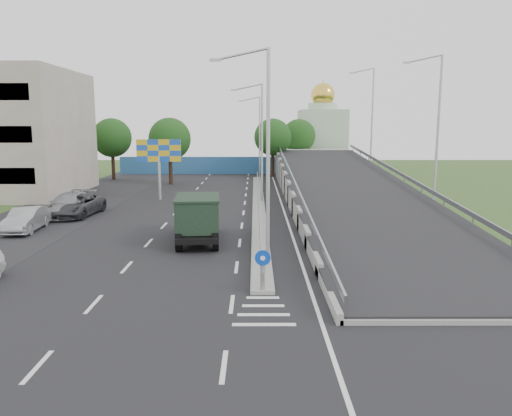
{
  "coord_description": "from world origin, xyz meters",
  "views": [
    {
      "loc": [
        -0.31,
        -17.24,
        6.83
      ],
      "look_at": [
        -0.25,
        10.33,
        2.2
      ],
      "focal_mm": 35.0,
      "sensor_mm": 36.0,
      "label": 1
    }
  ],
  "objects_px": {
    "dump_truck": "(198,215)",
    "billboard": "(159,154)",
    "parked_car_c": "(76,206)",
    "church": "(322,134)",
    "parked_car_d": "(69,205)",
    "lamp_post_near": "(264,147)",
    "parked_car_b": "(26,219)",
    "lamp_post_far": "(258,133)",
    "sign_bollard": "(263,270)",
    "lamp_post_mid": "(260,136)",
    "parked_car_e": "(70,199)"
  },
  "relations": [
    {
      "from": "dump_truck",
      "to": "parked_car_b",
      "type": "bearing_deg",
      "value": 161.59
    },
    {
      "from": "lamp_post_near",
      "to": "parked_car_c",
      "type": "height_order",
      "value": "lamp_post_near"
    },
    {
      "from": "lamp_post_mid",
      "to": "billboard",
      "type": "relative_size",
      "value": 1.83
    },
    {
      "from": "church",
      "to": "lamp_post_far",
      "type": "bearing_deg",
      "value": -125.24
    },
    {
      "from": "sign_bollard",
      "to": "lamp_post_near",
      "type": "xyz_separation_m",
      "value": [
        0.11,
        3.83,
        4.77
      ]
    },
    {
      "from": "billboard",
      "to": "sign_bollard",
      "type": "bearing_deg",
      "value": -70.79
    },
    {
      "from": "church",
      "to": "dump_truck",
      "type": "relative_size",
      "value": 2.13
    },
    {
      "from": "parked_car_b",
      "to": "sign_bollard",
      "type": "bearing_deg",
      "value": -42.89
    },
    {
      "from": "lamp_post_far",
      "to": "billboard",
      "type": "distance_m",
      "value": 20.24
    },
    {
      "from": "sign_bollard",
      "to": "lamp_post_mid",
      "type": "distance_m",
      "value": 24.3
    },
    {
      "from": "sign_bollard",
      "to": "parked_car_b",
      "type": "bearing_deg",
      "value": 141.02
    },
    {
      "from": "billboard",
      "to": "parked_car_c",
      "type": "relative_size",
      "value": 0.94
    },
    {
      "from": "lamp_post_near",
      "to": "church",
      "type": "bearing_deg",
      "value": 79.62
    },
    {
      "from": "lamp_post_near",
      "to": "church",
      "type": "relative_size",
      "value": 0.73
    },
    {
      "from": "lamp_post_far",
      "to": "church",
      "type": "height_order",
      "value": "church"
    },
    {
      "from": "dump_truck",
      "to": "lamp_post_far",
      "type": "bearing_deg",
      "value": 78.87
    },
    {
      "from": "lamp_post_near",
      "to": "parked_car_b",
      "type": "distance_m",
      "value": 18.07
    },
    {
      "from": "lamp_post_far",
      "to": "parked_car_d",
      "type": "distance_m",
      "value": 30.26
    },
    {
      "from": "lamp_post_far",
      "to": "parked_car_d",
      "type": "xyz_separation_m",
      "value": [
        -14.42,
        -26.14,
        -4.95
      ]
    },
    {
      "from": "billboard",
      "to": "parked_car_d",
      "type": "bearing_deg",
      "value": -123.13
    },
    {
      "from": "parked_car_b",
      "to": "parked_car_d",
      "type": "relative_size",
      "value": 0.8
    },
    {
      "from": "parked_car_d",
      "to": "lamp_post_near",
      "type": "bearing_deg",
      "value": -39.17
    },
    {
      "from": "church",
      "to": "parked_car_d",
      "type": "distance_m",
      "value": 47.14
    },
    {
      "from": "parked_car_c",
      "to": "lamp_post_mid",
      "type": "bearing_deg",
      "value": 29.44
    },
    {
      "from": "parked_car_c",
      "to": "parked_car_d",
      "type": "height_order",
      "value": "parked_car_d"
    },
    {
      "from": "parked_car_c",
      "to": "parked_car_d",
      "type": "bearing_deg",
      "value": 172.9
    },
    {
      "from": "lamp_post_near",
      "to": "parked_car_c",
      "type": "xyz_separation_m",
      "value": [
        -13.85,
        13.74,
        -5.0
      ]
    },
    {
      "from": "lamp_post_near",
      "to": "parked_car_c",
      "type": "relative_size",
      "value": 1.72
    },
    {
      "from": "lamp_post_mid",
      "to": "parked_car_e",
      "type": "distance_m",
      "value": 16.69
    },
    {
      "from": "billboard",
      "to": "parked_car_d",
      "type": "relative_size",
      "value": 0.93
    },
    {
      "from": "sign_bollard",
      "to": "church",
      "type": "relative_size",
      "value": 0.12
    },
    {
      "from": "lamp_post_far",
      "to": "sign_bollard",
      "type": "bearing_deg",
      "value": -90.14
    },
    {
      "from": "dump_truck",
      "to": "billboard",
      "type": "bearing_deg",
      "value": 103.19
    },
    {
      "from": "parked_car_e",
      "to": "parked_car_b",
      "type": "bearing_deg",
      "value": -88.09
    },
    {
      "from": "sign_bollard",
      "to": "parked_car_e",
      "type": "bearing_deg",
      "value": 126.05
    },
    {
      "from": "lamp_post_near",
      "to": "lamp_post_mid",
      "type": "relative_size",
      "value": 1.0
    },
    {
      "from": "lamp_post_far",
      "to": "lamp_post_near",
      "type": "bearing_deg",
      "value": -90.0
    },
    {
      "from": "church",
      "to": "billboard",
      "type": "height_order",
      "value": "church"
    },
    {
      "from": "church",
      "to": "parked_car_c",
      "type": "height_order",
      "value": "church"
    },
    {
      "from": "parked_car_b",
      "to": "parked_car_e",
      "type": "bearing_deg",
      "value": 89.26
    },
    {
      "from": "dump_truck",
      "to": "parked_car_c",
      "type": "distance_m",
      "value": 12.95
    },
    {
      "from": "lamp_post_far",
      "to": "billboard",
      "type": "height_order",
      "value": "lamp_post_far"
    },
    {
      "from": "lamp_post_far",
      "to": "parked_car_b",
      "type": "relative_size",
      "value": 2.14
    },
    {
      "from": "lamp_post_near",
      "to": "church",
      "type": "xyz_separation_m",
      "value": [
        9.89,
        54.0,
        -0.5
      ]
    },
    {
      "from": "lamp_post_mid",
      "to": "parked_car_e",
      "type": "relative_size",
      "value": 2.4
    },
    {
      "from": "lamp_post_far",
      "to": "church",
      "type": "xyz_separation_m",
      "value": [
        9.89,
        14.0,
        -0.5
      ]
    },
    {
      "from": "lamp_post_mid",
      "to": "church",
      "type": "xyz_separation_m",
      "value": [
        9.89,
        34.0,
        -0.5
      ]
    },
    {
      "from": "billboard",
      "to": "parked_car_b",
      "type": "relative_size",
      "value": 1.17
    },
    {
      "from": "sign_bollard",
      "to": "church",
      "type": "height_order",
      "value": "church"
    },
    {
      "from": "lamp_post_far",
      "to": "parked_car_e",
      "type": "height_order",
      "value": "lamp_post_far"
    }
  ]
}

